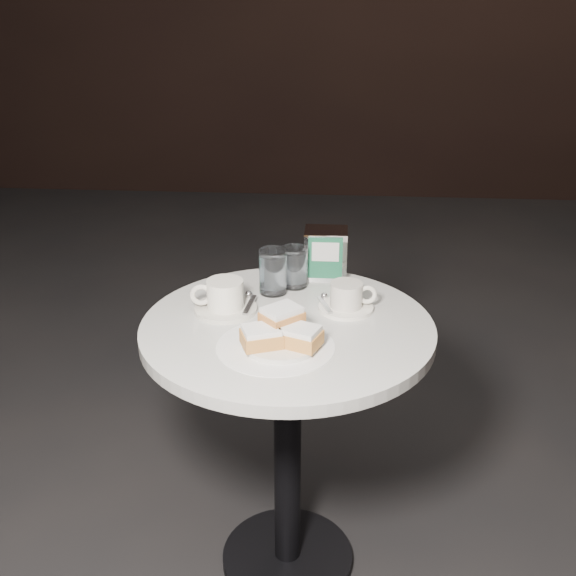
# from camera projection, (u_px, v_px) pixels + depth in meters

# --- Properties ---
(ground) EXTENTS (7.00, 7.00, 0.00)m
(ground) POSITION_uv_depth(u_px,v_px,m) (287.00, 561.00, 2.02)
(ground) COLOR black
(ground) RESTS_ON ground
(cafe_table) EXTENTS (0.70, 0.70, 0.74)m
(cafe_table) POSITION_uv_depth(u_px,v_px,m) (287.00, 395.00, 1.79)
(cafe_table) COLOR black
(cafe_table) RESTS_ON ground
(sugar_spill) EXTENTS (0.33, 0.33, 0.00)m
(sugar_spill) POSITION_uv_depth(u_px,v_px,m) (276.00, 346.00, 1.61)
(sugar_spill) COLOR white
(sugar_spill) RESTS_ON cafe_table
(beignet_plate) EXTENTS (0.19, 0.18, 0.08)m
(beignet_plate) POSITION_uv_depth(u_px,v_px,m) (281.00, 334.00, 1.60)
(beignet_plate) COLOR silver
(beignet_plate) RESTS_ON cafe_table
(coffee_cup_left) EXTENTS (0.18, 0.18, 0.08)m
(coffee_cup_left) POSITION_uv_depth(u_px,v_px,m) (225.00, 298.00, 1.76)
(coffee_cup_left) COLOR silver
(coffee_cup_left) RESTS_ON cafe_table
(coffee_cup_right) EXTENTS (0.15, 0.14, 0.07)m
(coffee_cup_right) POSITION_uv_depth(u_px,v_px,m) (347.00, 298.00, 1.77)
(coffee_cup_right) COLOR white
(coffee_cup_right) RESTS_ON cafe_table
(water_glass_left) EXTENTS (0.09, 0.09, 0.12)m
(water_glass_left) POSITION_uv_depth(u_px,v_px,m) (273.00, 272.00, 1.85)
(water_glass_left) COLOR white
(water_glass_left) RESTS_ON cafe_table
(water_glass_right) EXTENTS (0.08, 0.08, 0.11)m
(water_glass_right) POSITION_uv_depth(u_px,v_px,m) (295.00, 267.00, 1.89)
(water_glass_right) COLOR white
(water_glass_right) RESTS_ON cafe_table
(napkin_dispenser) EXTENTS (0.11, 0.10, 0.13)m
(napkin_dispenser) POSITION_uv_depth(u_px,v_px,m) (326.00, 253.00, 1.94)
(napkin_dispenser) COLOR silver
(napkin_dispenser) RESTS_ON cafe_table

